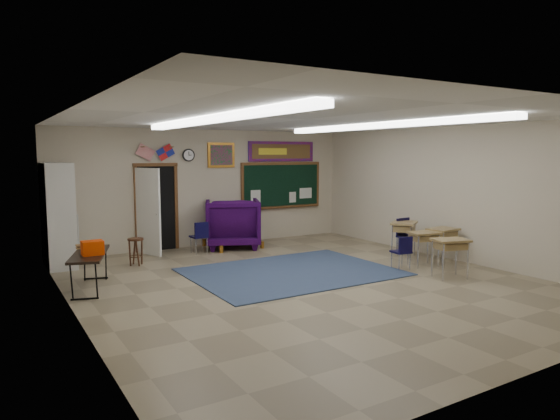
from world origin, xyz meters
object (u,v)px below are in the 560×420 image
student_desk_front_left (423,247)px  student_desk_front_right (404,238)px  folding_table (90,269)px  wooden_stool (136,251)px  wingback_armchair (233,223)px

student_desk_front_left → student_desk_front_right: size_ratio=0.85×
folding_table → student_desk_front_right: bearing=10.6°
student_desk_front_right → folding_table: 6.78m
student_desk_front_left → folding_table: bearing=176.4°
student_desk_front_right → wooden_stool: student_desk_front_right is taller
wingback_armchair → student_desk_front_left: 4.79m
student_desk_front_right → folding_table: size_ratio=0.52×
folding_table → wooden_stool: folding_table is taller
student_desk_front_right → folding_table: (-6.72, 0.89, -0.11)m
folding_table → wingback_armchair: bearing=48.7°
student_desk_front_right → folding_table: bearing=137.5°
student_desk_front_right → wooden_stool: bearing=121.8°
wingback_armchair → student_desk_front_right: 4.26m
student_desk_front_right → student_desk_front_left: bearing=-143.4°
wooden_stool → folding_table: bearing=-129.1°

